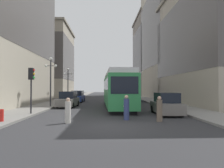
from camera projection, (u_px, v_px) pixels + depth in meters
ground_plane at (112, 127)px, 11.24m from camera, size 200.00×200.00×0.00m
sidewalk_left at (76, 96)px, 50.91m from camera, size 3.42×120.00×0.15m
sidewalk_right at (136, 96)px, 51.50m from camera, size 3.42×120.00×0.15m
streetcar at (117, 89)px, 22.15m from camera, size 2.97×13.45×3.89m
transit_bus at (129, 90)px, 35.62m from camera, size 3.08×13.08×3.45m
parked_car_left_near at (78, 97)px, 31.31m from camera, size 2.00×4.85×1.82m
parked_car_left_mid at (68, 100)px, 23.21m from camera, size 2.08×4.86×1.82m
parked_car_right_far at (166, 104)px, 16.41m from camera, size 1.96×4.33×1.82m
pedestrian_crossing_near at (68, 111)px, 12.40m from camera, size 0.36×0.36×1.60m
pedestrian_crossing_far at (159, 110)px, 12.99m from camera, size 0.37×0.37×1.67m
pedestrian_on_sidewalk at (126, 108)px, 13.64m from camera, size 0.39×0.39×1.72m
traffic_light_near_left at (31, 78)px, 15.98m from camera, size 0.47×0.36×3.70m
lamp_post_left_near at (51, 74)px, 22.48m from camera, size 1.41×0.36×5.59m
lamp_post_left_far at (68, 79)px, 33.18m from camera, size 1.41×0.36×5.42m
fire_hydrant at (1, 115)px, 12.11m from camera, size 0.26×0.26×0.75m
building_left_corner at (40, 61)px, 49.98m from camera, size 15.34×16.05×17.60m
building_right_corner at (158, 56)px, 60.54m from camera, size 13.73×16.61×23.82m
building_right_midblock at (216, 41)px, 27.02m from camera, size 11.55×19.93×16.85m
building_right_far at (183, 35)px, 44.25m from camera, size 16.30×18.74×27.47m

